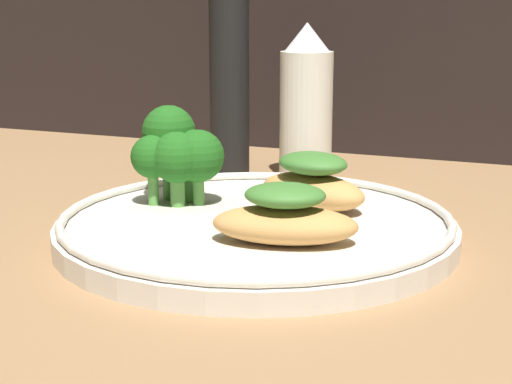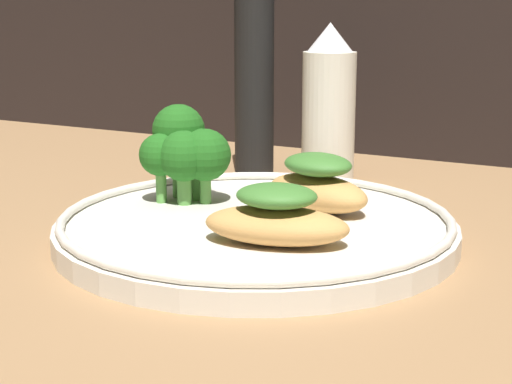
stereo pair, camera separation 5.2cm
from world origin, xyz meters
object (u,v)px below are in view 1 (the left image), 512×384
plate (256,227)px  sauce_bottle (306,105)px  broccoli_bunch (178,151)px  pepper_grinder (229,78)px

plate → sauce_bottle: sauce_bottle is taller
broccoli_bunch → sauce_bottle: (3.83, 17.41, 1.44)cm
sauce_bottle → pepper_grinder: 7.88cm
sauce_bottle → broccoli_bunch: bearing=-102.4°
pepper_grinder → broccoli_bunch: bearing=-77.8°
broccoli_bunch → pepper_grinder: (-3.75, 17.41, 3.62)cm
plate → sauce_bottle: bearing=99.4°
broccoli_bunch → sauce_bottle: bearing=77.6°
broccoli_bunch → sauce_bottle: size_ratio=0.50×
plate → broccoli_bunch: size_ratio=3.84×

